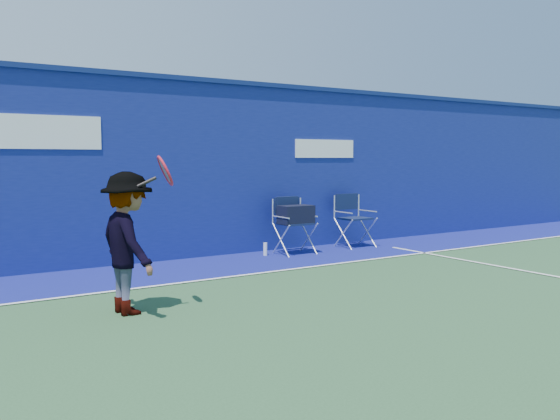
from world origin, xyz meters
TOP-DOWN VIEW (x-y plane):
  - ground at (0.00, 0.00)m, footprint 80.00×80.00m
  - stadium_wall at (-0.00, 5.20)m, footprint 24.00×0.50m
  - out_of_bounds_strip at (0.00, 4.10)m, footprint 24.00×1.80m
  - court_lines at (0.00, 0.60)m, footprint 24.00×12.00m
  - directors_chair_left at (2.51, 4.44)m, footprint 0.60×0.56m
  - directors_chair_right at (3.97, 4.51)m, footprint 0.61×0.55m
  - water_bottle at (1.96, 4.55)m, footprint 0.07×0.07m
  - tennis_player at (-1.33, 2.08)m, footprint 0.86×1.05m

SIDE VIEW (x-z plane):
  - ground at x=0.00m, z-range 0.00..0.00m
  - out_of_bounds_strip at x=0.00m, z-range 0.00..0.01m
  - court_lines at x=0.00m, z-range 0.01..0.01m
  - water_bottle at x=1.96m, z-range 0.00..0.23m
  - directors_chair_right at x=3.97m, z-range -0.19..0.83m
  - directors_chair_left at x=2.51m, z-range -0.08..0.95m
  - tennis_player at x=-1.33m, z-range -0.09..1.66m
  - stadium_wall at x=0.00m, z-range 0.01..3.09m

